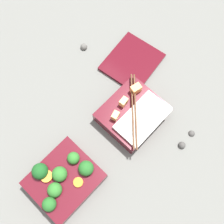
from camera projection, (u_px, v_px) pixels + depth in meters
The scene contains 7 objects.
ground_plane at pixel (101, 148), 0.76m from camera, with size 3.00×3.00×0.00m, color slate.
bento_tray_vegetable at pixel (64, 179), 0.70m from camera, with size 0.18×0.16×0.08m.
bento_tray_rice at pixel (134, 115), 0.77m from camera, with size 0.18×0.16×0.08m.
bento_lid at pixel (132, 62), 0.85m from camera, with size 0.17×0.15×0.01m, color #510F19.
pebble_0 at pixel (192, 133), 0.77m from camera, with size 0.02×0.02×0.02m, color #474442.
pebble_1 at pixel (182, 145), 0.76m from camera, with size 0.02×0.02×0.02m, color #474442.
pebble_2 at pixel (84, 47), 0.87m from camera, with size 0.02×0.02×0.02m, color #595651.
Camera 1 is at (-0.09, -0.13, 0.76)m, focal length 42.00 mm.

